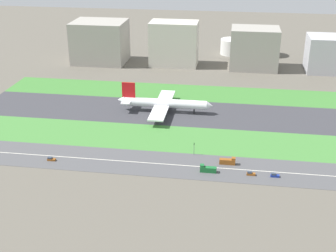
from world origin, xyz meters
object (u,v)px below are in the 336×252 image
Objects in this scene: airliner at (163,103)px; fuel_tank_west at (232,47)px; traffic_light at (194,148)px; fuel_tank_centre at (265,46)px; truck_1 at (208,169)px; terminal_building at (100,42)px; car_2 at (251,174)px; car_1 at (275,175)px; hangar_building at (174,44)px; office_tower at (254,48)px; car_0 at (51,159)px; truck_0 at (228,161)px.

airliner is 2.84× the size of fuel_tank_west.
fuel_tank_centre reaches higher than traffic_light.
terminal_building is (-111.92, 192.00, 16.97)m from truck_1.
truck_1 is (35.79, -78.00, -4.56)m from airliner.
car_2 is 21.78m from truck_1.
car_1 is at bearing -48.32° from airliner.
fuel_tank_west is at bearing 74.79° from airliner.
terminal_building is 1.12× the size of hangar_building.
fuel_tank_centre is at bearing 16.60° from terminal_building.
hangar_building reaches higher than terminal_building.
office_tower is 50.07m from fuel_tank_west.
truck_1 is at bearing 0.00° from car_2.
car_0 is (-48.49, -78.00, -5.31)m from airliner.
truck_1 is 0.37× the size of fuel_tank_centre.
fuel_tank_centre is (29.04, 227.00, 7.12)m from truck_0.
car_0 and car_1 have the same top height.
car_0 is 0.52× the size of truck_1.
hangar_building is at bearing 94.08° from airliner.
airliner is 1.58× the size of office_tower.
hangar_building is (-65.68, 192.00, 18.49)m from car_2.
airliner is at bearing -85.92° from hangar_building.
car_1 is 0.52× the size of truck_1.
truck_0 is (-11.79, 10.00, 0.75)m from car_2.
fuel_tank_centre is (74.81, 159.00, 2.56)m from airliner.
fuel_tank_centre reaches higher than car_0.
truck_1 is (84.28, -0.00, 0.75)m from car_0.
airliner is 14.77× the size of car_2.
traffic_light is 202.76m from terminal_building.
traffic_light reaches higher than car_0.
car_0 is 0.10× the size of hangar_building.
car_0 is at bearing 0.00° from car_1.
airliner is 14.77× the size of car_0.
terminal_building is at bearing 180.00° from hangar_building.
car_2 is at bearing -30.46° from traffic_light.
office_tower reaches higher than fuel_tank_west.
fuel_tank_west is at bearing 180.00° from fuel_tank_centre.
car_2 is at bearing -94.16° from fuel_tank_centre.
fuel_tank_west is (16.26, 219.01, 3.07)m from traffic_light.
car_1 is (11.90, 0.00, 0.00)m from car_2.
truck_1 is at bearing -59.76° from terminal_building.
hangar_building is (68.00, 0.00, 0.76)m from terminal_building.
fuel_tank_west is (-14.34, 237.00, 6.44)m from car_2.
truck_1 is at bearing -97.94° from office_tower.
traffic_light is (75.46, 17.99, 3.37)m from car_0.
terminal_building is 68.01m from hangar_building.
hangar_building reaches higher than traffic_light.
hangar_building is (-43.91, 192.00, 17.74)m from truck_1.
airliner is 7.74× the size of truck_1.
traffic_light is 0.18× the size of office_tower.
traffic_light is at bearing -102.32° from fuel_tank_centre.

